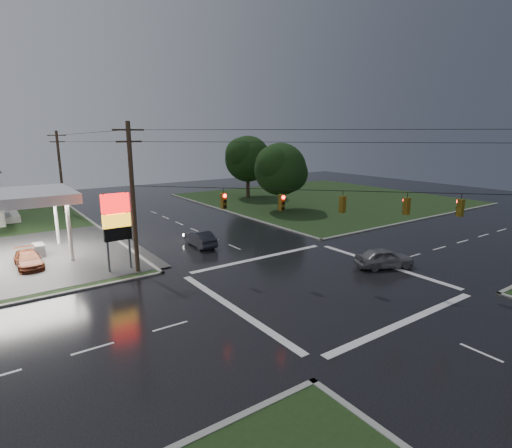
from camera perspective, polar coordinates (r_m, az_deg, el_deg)
ground at (r=28.34m, az=8.97°, el=-8.35°), size 120.00×120.00×0.00m
grass_ne at (r=64.03m, az=9.61°, el=3.58°), size 36.00×36.00×0.08m
pylon_sign at (r=31.03m, az=-19.31°, el=0.67°), size 2.00×0.35×6.00m
utility_pole_nw at (r=30.07m, az=-17.19°, el=3.77°), size 2.20×0.32×11.00m
utility_pole_n at (r=57.73m, az=-26.16°, el=6.88°), size 2.20×0.32×10.50m
traffic_signals at (r=26.71m, az=9.51°, el=4.73°), size 26.87×26.87×1.47m
tree_ne_near at (r=52.52m, az=3.61°, el=7.80°), size 7.99×6.80×8.98m
tree_ne_far at (r=63.89m, az=-1.06°, el=9.28°), size 8.46×7.20×9.80m
car_north at (r=37.07m, az=-8.00°, el=-2.05°), size 1.72×4.41×1.43m
car_crossing at (r=32.50m, az=17.87°, el=-4.62°), size 4.82×3.41×1.52m
car_pump at (r=35.61m, az=-29.74°, el=-4.43°), size 1.87×4.39×1.26m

